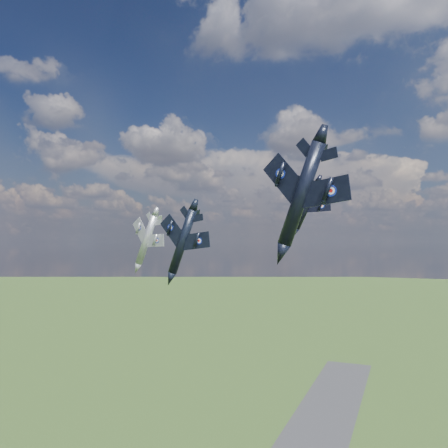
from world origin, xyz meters
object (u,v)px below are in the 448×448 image
at_px(jet_high_navy, 307,206).
at_px(jet_left_silver, 147,240).
at_px(jet_lead_navy, 183,241).
at_px(jet_right_navy, 301,194).

xyz_separation_m(jet_high_navy, jet_left_silver, (-32.46, -7.86, -6.78)).
distance_m(jet_lead_navy, jet_left_silver, 18.35).
bearing_deg(jet_left_silver, jet_high_navy, 29.22).
xyz_separation_m(jet_right_navy, jet_left_silver, (-41.90, 39.39, -3.95)).
relative_size(jet_high_navy, jet_left_silver, 0.89).
distance_m(jet_lead_navy, jet_high_navy, 27.08).
height_order(jet_lead_navy, jet_high_navy, jet_high_navy).
bearing_deg(jet_high_navy, jet_left_silver, -165.34).
height_order(jet_right_navy, jet_high_navy, jet_high_navy).
bearing_deg(jet_lead_navy, jet_high_navy, 53.79).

